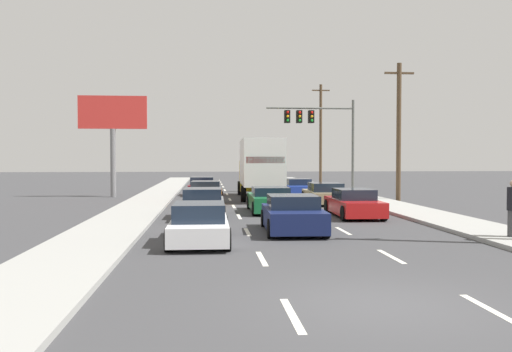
% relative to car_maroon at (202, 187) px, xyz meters
% --- Properties ---
extents(ground_plane, '(140.00, 140.00, 0.00)m').
position_rel_car_maroon_xyz_m(ground_plane, '(3.46, -3.65, -0.58)').
color(ground_plane, '#3D3D3F').
extents(sidewalk_right, '(2.56, 80.00, 0.14)m').
position_rel_car_maroon_xyz_m(sidewalk_right, '(9.99, -8.65, -0.51)').
color(sidewalk_right, '#9E9E99').
rests_on(sidewalk_right, ground_plane).
extents(sidewalk_left, '(2.56, 80.00, 0.14)m').
position_rel_car_maroon_xyz_m(sidewalk_left, '(-3.07, -8.65, -0.51)').
color(sidewalk_left, '#9E9E99').
rests_on(sidewalk_left, ground_plane).
extents(lane_markings, '(3.54, 62.00, 0.01)m').
position_rel_car_maroon_xyz_m(lane_markings, '(3.46, -4.12, -0.58)').
color(lane_markings, silver).
rests_on(lane_markings, ground_plane).
extents(car_maroon, '(1.97, 4.25, 1.28)m').
position_rel_car_maroon_xyz_m(car_maroon, '(0.00, 0.00, 0.00)').
color(car_maroon, maroon).
rests_on(car_maroon, ground_plane).
extents(car_orange, '(2.00, 4.17, 1.32)m').
position_rel_car_maroon_xyz_m(car_orange, '(0.28, -7.68, 0.01)').
color(car_orange, orange).
rests_on(car_orange, ground_plane).
extents(car_gray, '(1.97, 4.42, 1.28)m').
position_rel_car_maroon_xyz_m(car_gray, '(0.17, -14.32, 0.01)').
color(car_gray, slate).
rests_on(car_gray, ground_plane).
extents(car_white, '(1.84, 4.24, 1.23)m').
position_rel_car_maroon_xyz_m(car_white, '(0.13, -21.38, -0.02)').
color(car_white, white).
rests_on(car_white, ground_plane).
extents(box_truck, '(2.73, 9.40, 3.73)m').
position_rel_car_maroon_xyz_m(box_truck, '(3.67, -3.75, 1.55)').
color(box_truck, white).
rests_on(box_truck, ground_plane).
extents(car_green, '(2.00, 4.48, 1.21)m').
position_rel_car_maroon_xyz_m(car_green, '(3.36, -12.23, -0.02)').
color(car_green, '#196B38').
rests_on(car_green, ground_plane).
extents(car_navy, '(2.12, 4.18, 1.29)m').
position_rel_car_maroon_xyz_m(car_navy, '(3.34, -19.23, 0.02)').
color(car_navy, '#141E4C').
rests_on(car_navy, ground_plane).
extents(car_blue, '(2.03, 4.48, 1.14)m').
position_rel_car_maroon_xyz_m(car_blue, '(6.77, -0.08, -0.05)').
color(car_blue, '#1E389E').
rests_on(car_blue, ground_plane).
extents(car_tan, '(2.10, 4.54, 1.20)m').
position_rel_car_maroon_xyz_m(car_tan, '(6.94, -7.93, -0.02)').
color(car_tan, tan).
rests_on(car_tan, ground_plane).
extents(car_red, '(1.94, 4.57, 1.22)m').
position_rel_car_maroon_xyz_m(car_red, '(6.81, -14.50, -0.02)').
color(car_red, red).
rests_on(car_red, ground_plane).
extents(traffic_signal_mast, '(6.77, 0.69, 7.03)m').
position_rel_car_maroon_xyz_m(traffic_signal_mast, '(8.43, 2.67, 4.66)').
color(traffic_signal_mast, '#595B56').
rests_on(traffic_signal_mast, ground_plane).
extents(utility_pole_mid, '(1.80, 0.28, 8.29)m').
position_rel_car_maroon_xyz_m(utility_pole_mid, '(11.87, -6.09, 3.70)').
color(utility_pole_mid, brown).
rests_on(utility_pole_mid, ground_plane).
extents(utility_pole_far, '(1.80, 0.28, 10.05)m').
position_rel_car_maroon_xyz_m(utility_pole_far, '(11.82, 16.25, 4.59)').
color(utility_pole_far, brown).
rests_on(utility_pole_far, ground_plane).
extents(roadside_billboard, '(4.48, 0.36, 6.71)m').
position_rel_car_maroon_xyz_m(roadside_billboard, '(-5.87, -1.29, 4.26)').
color(roadside_billboard, slate).
rests_on(roadside_billboard, ground_plane).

